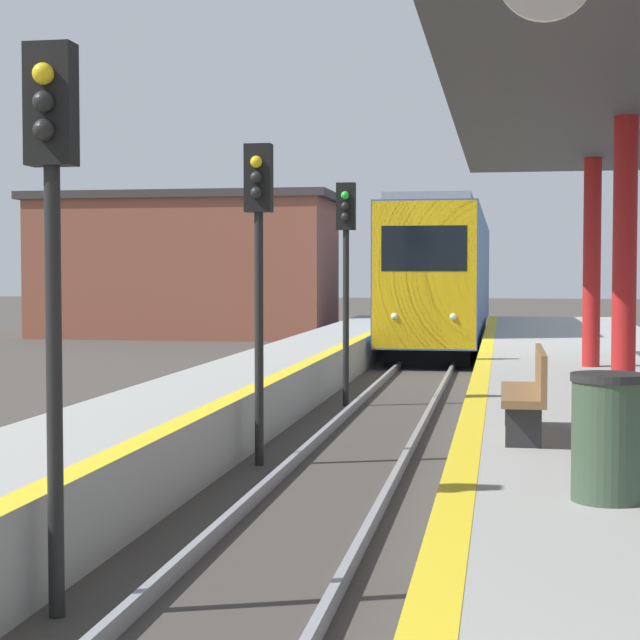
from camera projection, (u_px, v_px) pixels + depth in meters
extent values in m
cube|color=black|center=(447.00, 335.00, 38.86)|extent=(2.33, 20.79, 0.55)
cube|color=#33518C|center=(447.00, 274.00, 38.76)|extent=(2.74, 23.10, 3.89)
cube|color=gold|center=(424.00, 275.00, 27.46)|extent=(2.69, 0.16, 3.81)
cube|color=black|center=(424.00, 248.00, 27.37)|extent=(2.19, 0.06, 1.17)
cube|color=gray|center=(447.00, 217.00, 38.66)|extent=(2.33, 21.94, 0.24)
sphere|color=white|center=(394.00, 316.00, 27.58)|extent=(0.18, 0.18, 0.18)
sphere|color=white|center=(453.00, 317.00, 27.33)|extent=(0.18, 0.18, 0.18)
cylinder|color=black|center=(54.00, 393.00, 7.97)|extent=(0.12, 0.12, 3.38)
cube|color=black|center=(51.00, 105.00, 7.87)|extent=(0.36, 0.20, 0.90)
sphere|color=yellow|center=(43.00, 74.00, 7.73)|extent=(0.16, 0.16, 0.16)
sphere|color=black|center=(43.00, 102.00, 7.74)|extent=(0.16, 0.16, 0.16)
sphere|color=black|center=(44.00, 130.00, 7.75)|extent=(0.16, 0.16, 0.16)
cylinder|color=black|center=(259.00, 339.00, 14.24)|extent=(0.12, 0.12, 3.38)
cube|color=black|center=(259.00, 178.00, 14.14)|extent=(0.36, 0.20, 0.90)
sphere|color=yellow|center=(256.00, 162.00, 14.00)|extent=(0.16, 0.16, 0.16)
sphere|color=black|center=(256.00, 177.00, 14.01)|extent=(0.16, 0.16, 0.16)
sphere|color=black|center=(256.00, 193.00, 14.02)|extent=(0.16, 0.16, 0.16)
cylinder|color=black|center=(346.00, 318.00, 20.48)|extent=(0.12, 0.12, 3.38)
cube|color=black|center=(346.00, 206.00, 20.38)|extent=(0.36, 0.20, 0.90)
sphere|color=green|center=(345.00, 195.00, 20.24)|extent=(0.16, 0.16, 0.16)
sphere|color=black|center=(345.00, 206.00, 20.25)|extent=(0.16, 0.16, 0.16)
sphere|color=black|center=(345.00, 217.00, 20.26)|extent=(0.16, 0.16, 0.16)
cylinder|color=red|center=(625.00, 260.00, 14.16)|extent=(0.32, 0.32, 3.78)
cylinder|color=red|center=(592.00, 263.00, 19.35)|extent=(0.32, 0.32, 3.78)
cylinder|color=#384C38|center=(608.00, 441.00, 8.08)|extent=(0.54, 0.54, 0.91)
cylinder|color=#262626|center=(609.00, 377.00, 8.05)|extent=(0.57, 0.57, 0.06)
cube|color=brown|center=(522.00, 394.00, 11.26)|extent=(0.44, 1.87, 0.08)
cube|color=brown|center=(541.00, 370.00, 11.21)|extent=(0.06, 1.87, 0.44)
cube|color=#262628|center=(523.00, 427.00, 10.53)|extent=(0.35, 0.08, 0.40)
cube|color=#262628|center=(521.00, 408.00, 12.01)|extent=(0.35, 0.08, 0.40)
cube|color=brown|center=(186.00, 269.00, 42.11)|extent=(11.39, 5.23, 5.31)
cube|color=#383333|center=(186.00, 198.00, 41.98)|extent=(11.96, 5.49, 0.30)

